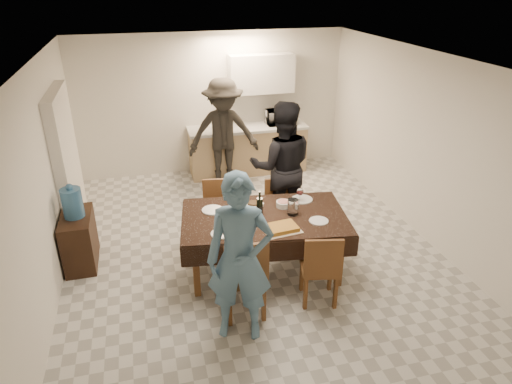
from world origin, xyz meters
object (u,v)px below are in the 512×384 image
wine_bottle (260,203)px  water_pitcher (293,207)px  person_far (282,167)px  console (80,240)px  water_jug (72,203)px  person_near (240,260)px  microwave (280,117)px  savoury_tart (281,228)px  person_kitchen (224,133)px  dining_table (265,218)px

wine_bottle → water_pitcher: size_ratio=1.54×
person_far → wine_bottle: bearing=71.3°
console → water_jug: 0.54m
water_pitcher → wine_bottle: bearing=166.0°
water_jug → person_near: 2.52m
water_pitcher → microwave: bearing=75.6°
savoury_tart → person_far: person_far is taller
microwave → person_near: (-1.75, -4.30, -0.12)m
water_pitcher → person_near: 1.35m
savoury_tart → person_kitchen: (-0.07, 3.18, 0.15)m
savoury_tart → person_far: bearing=72.5°
person_kitchen → water_jug: bearing=-138.8°
person_near → person_far: bearing=79.2°
savoury_tart → wine_bottle: bearing=109.2°
console → person_far: person_far is taller
wine_bottle → savoury_tart: wine_bottle is taller
microwave → person_near: 4.64m
person_kitchen → console: bearing=-138.8°
water_jug → person_kitchen: bearing=41.2°
console → person_far: 2.94m
water_jug → person_far: person_far is taller
dining_table → wine_bottle: (-0.05, 0.05, 0.19)m
water_pitcher → person_far: 1.12m
water_jug → water_pitcher: size_ratio=1.88×
console → water_pitcher: size_ratio=3.71×
water_pitcher → console: bearing=163.2°
microwave → person_kitchen: size_ratio=0.26×
dining_table → savoury_tart: savoury_tart is taller
wine_bottle → person_far: size_ratio=0.16×
water_jug → microwave: 4.31m
console → water_pitcher: (2.66, -0.80, 0.54)m
dining_table → console: 2.46m
person_far → water_pitcher: bearing=92.0°
person_near → person_far: 2.37m
dining_table → console: (-2.31, 0.75, -0.40)m
dining_table → console: bearing=170.1°
wine_bottle → person_kitchen: size_ratio=0.16×
savoury_tart → microwave: bearing=73.2°
water_jug → wine_bottle: 2.37m
person_far → person_kitchen: bearing=-61.0°
dining_table → microwave: (1.20, 3.25, 0.29)m
water_jug → wine_bottle: (2.26, -0.70, 0.05)m
savoury_tart → console: bearing=154.8°
person_kitchen → person_near: bearing=-98.5°
console → water_jug: water_jug is taller
console → microwave: bearing=35.4°
person_near → person_kitchen: bearing=98.3°
console → person_kitchen: bearing=41.2°
microwave → person_near: bearing=67.9°
water_jug → savoury_tart: size_ratio=0.90×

